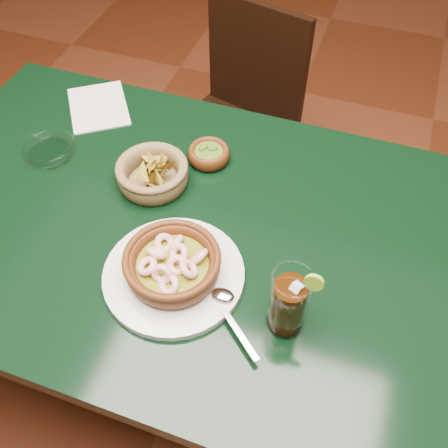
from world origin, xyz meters
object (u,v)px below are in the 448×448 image
(chip_basket, at_px, (153,174))
(cola_drink, at_px, (288,303))
(shrimp_plate, at_px, (173,267))
(dining_chair, at_px, (238,121))
(dining_table, at_px, (169,246))

(chip_basket, height_order, cola_drink, cola_drink)
(shrimp_plate, height_order, chip_basket, chip_basket)
(dining_chair, height_order, chip_basket, chip_basket)
(shrimp_plate, distance_m, cola_drink, 0.23)
(dining_chair, bearing_deg, dining_table, -84.81)
(dining_table, bearing_deg, dining_chair, 95.19)
(shrimp_plate, bearing_deg, chip_basket, 123.11)
(shrimp_plate, xyz_separation_m, chip_basket, (-0.14, 0.22, -0.00))
(shrimp_plate, bearing_deg, cola_drink, -6.42)
(dining_table, distance_m, dining_chair, 0.73)
(shrimp_plate, relative_size, chip_basket, 1.79)
(dining_table, relative_size, cola_drink, 7.11)
(dining_table, distance_m, cola_drink, 0.38)
(shrimp_plate, bearing_deg, dining_chair, 99.62)
(dining_table, distance_m, shrimp_plate, 0.20)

